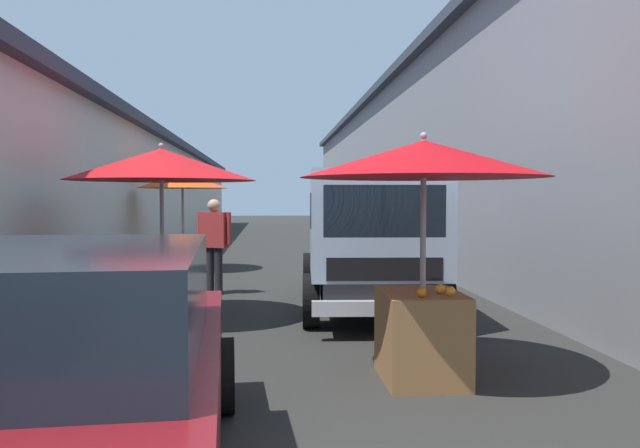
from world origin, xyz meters
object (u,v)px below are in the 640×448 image
Objects in this scene: vendor_by_crates at (214,239)px; plastic_stool at (418,273)px; delivery_truck at (372,245)px; fruit_stall_near_left at (423,198)px; parked_scooter at (341,243)px; fruit_stall_far_right at (184,195)px; hatchback_car at (64,373)px; fruit_stall_near_right at (160,186)px.

plastic_stool is (0.16, -3.72, -0.66)m from vendor_by_crates.
delivery_truck is 3.40m from vendor_by_crates.
fruit_stall_near_left is 1.40× the size of parked_scooter.
parked_scooter is (8.44, -0.52, -0.59)m from delivery_truck.
delivery_truck reaches higher than parked_scooter.
hatchback_car is (-11.39, -0.86, -1.04)m from fruit_stall_far_right.
delivery_truck is at bearing -26.27° from hatchback_car.
hatchback_car is 5.89m from delivery_truck.
fruit_stall_near_right is at bearing 120.94° from plastic_stool.
hatchback_car is (-2.29, 2.60, -0.98)m from fruit_stall_near_left.
fruit_stall_near_right is at bearing 167.46° from vendor_by_crates.
fruit_stall_near_left is 0.47× the size of delivery_truck.
fruit_stall_far_right reaches higher than vendor_by_crates.
fruit_stall_far_right reaches higher than hatchback_car.
fruit_stall_near_right is at bearing 157.58° from parked_scooter.
hatchback_car is at bearing -176.08° from fruit_stall_near_right.
delivery_truck reaches higher than plastic_stool.
fruit_stall_near_left is at bearing 177.37° from parked_scooter.
fruit_stall_near_left is 3.60m from hatchback_car.
fruit_stall_far_right is 11.47m from hatchback_car.
fruit_stall_far_right is at bearing 52.98° from plastic_stool.
fruit_stall_far_right is 1.41× the size of parked_scooter.
fruit_stall_far_right is at bearing 29.52° from delivery_truck.
plastic_stool is (5.52, -1.29, -1.39)m from fruit_stall_near_left.
parked_scooter is 3.89× the size of plastic_stool.
vendor_by_crates is at bearing -1.27° from hatchback_car.
hatchback_car reaches higher than parked_scooter.
vendor_by_crates is at bearing 92.48° from plastic_stool.
fruit_stall_far_right is 5.47× the size of plastic_stool.
parked_scooter reaches higher than plastic_stool.
delivery_truck is 2.93m from plastic_stool.
fruit_stall_near_right reaches higher than delivery_truck.
hatchback_car is at bearing -175.69° from fruit_stall_far_right.
fruit_stall_near_right reaches higher than hatchback_car.
fruit_stall_near_left is 11.50m from parked_scooter.
delivery_truck is at bearing -89.74° from fruit_stall_near_right.
fruit_stall_far_right is 9.73m from fruit_stall_near_left.
vendor_by_crates is (-3.74, -1.03, -0.79)m from fruit_stall_far_right.
hatchback_car is at bearing 131.39° from fruit_stall_near_left.
fruit_stall_near_right is at bearing -175.35° from fruit_stall_far_right.
delivery_truck is at bearing 153.09° from plastic_stool.
fruit_stall_far_right is 1.41× the size of vendor_by_crates.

